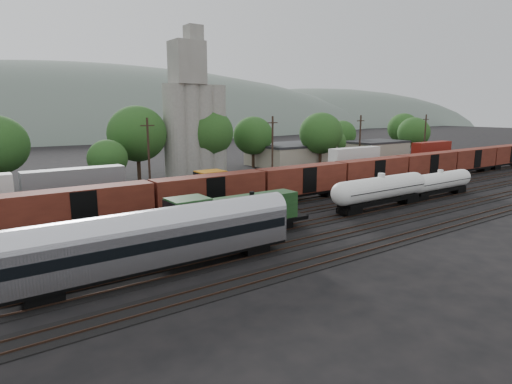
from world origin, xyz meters
TOP-DOWN VIEW (x-y plane):
  - ground at (0.00, 0.00)m, footprint 600.00×600.00m
  - tracks at (0.00, 0.00)m, footprint 180.00×33.20m
  - green_locomotive at (-14.59, -5.00)m, footprint 17.61×3.11m
  - tank_car_a at (9.46, -5.00)m, footprint 17.54×3.14m
  - tank_car_b at (23.29, -5.00)m, footprint 15.10×2.70m
  - passenger_coach at (-23.70, -10.00)m, footprint 23.26×2.87m
  - orange_locomotive at (-3.34, 10.00)m, footprint 18.49×3.08m
  - boxcar_string at (12.23, 5.00)m, footprint 184.40×2.90m
  - container_wall at (-8.36, 15.00)m, footprint 161.71×2.60m
  - grain_silo at (3.28, 36.00)m, footprint 13.40×5.00m
  - industrial_sheds at (6.63, 35.25)m, footprint 119.38×17.26m
  - tree_band at (-4.11, 36.22)m, footprint 165.46×22.30m
  - utility_poles at (0.00, 22.00)m, footprint 122.20×0.36m
  - distant_hills at (23.92, 260.00)m, footprint 860.00×286.00m

SIDE VIEW (x-z plane):
  - distant_hills at x=23.92m, z-range -85.56..44.44m
  - ground at x=0.00m, z-range 0.00..0.00m
  - tracks at x=0.00m, z-range -0.05..0.15m
  - tank_car_b at x=23.29m, z-range 0.40..4.35m
  - container_wall at x=-8.36m, z-range -0.40..5.40m
  - industrial_sheds at x=6.63m, z-range 0.01..5.11m
  - orange_locomotive at x=-3.34m, z-range 0.32..4.94m
  - green_locomotive at x=-14.59m, z-range 0.32..4.98m
  - tank_car_a at x=9.46m, z-range 0.43..5.03m
  - boxcar_string at x=12.23m, z-range 1.02..5.22m
  - passenger_coach at x=-23.70m, z-range 0.60..5.88m
  - utility_poles at x=0.00m, z-range 0.21..12.21m
  - tree_band at x=-4.11m, z-range 0.70..14.64m
  - grain_silo at x=3.28m, z-range -3.24..25.76m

